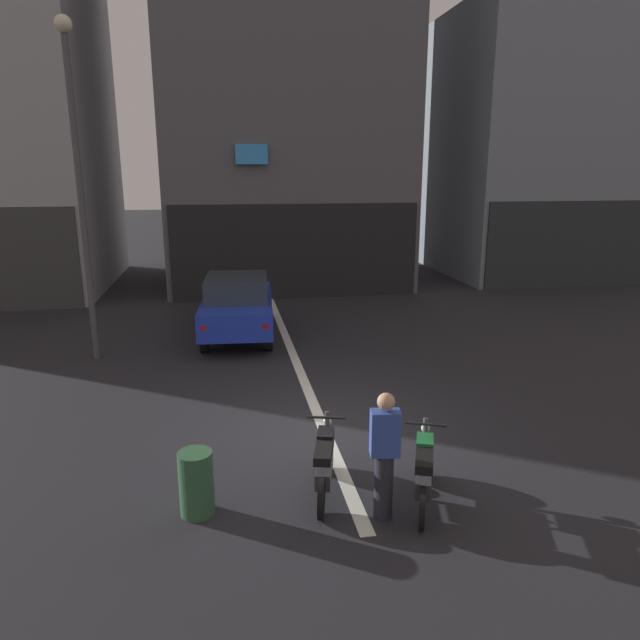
{
  "coord_description": "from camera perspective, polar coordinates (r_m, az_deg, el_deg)",
  "views": [
    {
      "loc": [
        -1.6,
        -8.83,
        4.25
      ],
      "look_at": [
        0.28,
        2.0,
        1.4
      ],
      "focal_mm": 32.29,
      "sensor_mm": 36.0,
      "label": 1
    }
  ],
  "objects": [
    {
      "name": "ground_plane",
      "position": [
        9.93,
        0.4,
        -10.8
      ],
      "size": [
        120.0,
        120.0,
        0.0
      ],
      "primitive_type": "plane",
      "color": "#232328"
    },
    {
      "name": "lane_centre_line",
      "position": [
        15.51,
        -3.52,
        -1.38
      ],
      "size": [
        0.2,
        18.0,
        0.01
      ],
      "primitive_type": "cube",
      "color": "silver",
      "rests_on": "ground"
    },
    {
      "name": "building_mid_block",
      "position": [
        24.0,
        -3.95,
        27.83
      ],
      "size": [
        8.72,
        7.97,
        19.6
      ],
      "color": "#56565B",
      "rests_on": "ground"
    },
    {
      "name": "building_far_right",
      "position": [
        26.93,
        21.4,
        15.62
      ],
      "size": [
        8.55,
        7.48,
        10.45
      ],
      "color": "gray",
      "rests_on": "ground"
    },
    {
      "name": "car_blue_crossing_near",
      "position": [
        15.16,
        -8.17,
        1.56
      ],
      "size": [
        2.04,
        4.21,
        1.64
      ],
      "color": "black",
      "rests_on": "ground"
    },
    {
      "name": "street_lamp",
      "position": [
        13.87,
        -22.91,
        14.15
      ],
      "size": [
        0.36,
        0.36,
        7.34
      ],
      "color": "#47474C",
      "rests_on": "ground"
    },
    {
      "name": "motorcycle_black_row_leftmost",
      "position": [
        7.97,
        0.46,
        -13.87
      ],
      "size": [
        0.6,
        1.64,
        0.98
      ],
      "color": "black",
      "rests_on": "ground"
    },
    {
      "name": "motorcycle_green_row_left_mid",
      "position": [
        7.9,
        10.23,
        -14.4
      ],
      "size": [
        0.71,
        1.59,
        0.98
      ],
      "color": "black",
      "rests_on": "ground"
    },
    {
      "name": "person_by_motorcycles",
      "position": [
        7.33,
        6.41,
        -13.15
      ],
      "size": [
        0.38,
        0.26,
        1.67
      ],
      "color": "#23232D",
      "rests_on": "ground"
    },
    {
      "name": "trash_bin",
      "position": [
        7.72,
        -12.15,
        -15.52
      ],
      "size": [
        0.44,
        0.44,
        0.85
      ],
      "primitive_type": "cylinder",
      "color": "#2D5938",
      "rests_on": "ground"
    }
  ]
}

